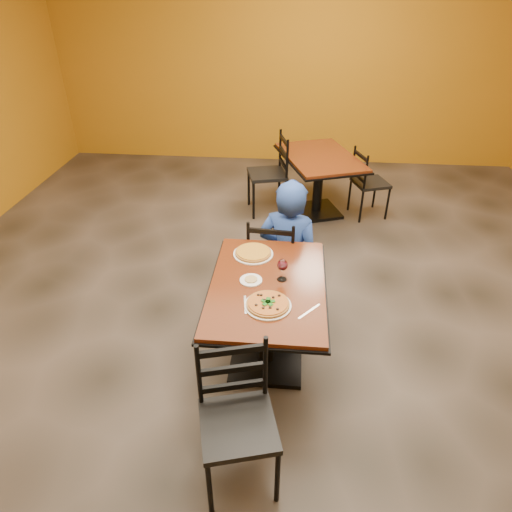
# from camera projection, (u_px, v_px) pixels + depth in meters

# --- Properties ---
(floor) EXTENTS (7.00, 8.00, 0.01)m
(floor) POSITION_uv_depth(u_px,v_px,m) (270.00, 319.00, 3.99)
(floor) COLOR black
(floor) RESTS_ON ground
(wall_back) EXTENTS (7.00, 0.01, 3.00)m
(wall_back) POSITION_uv_depth(u_px,v_px,m) (290.00, 60.00, 6.55)
(wall_back) COLOR #AF6E13
(wall_back) RESTS_ON ground
(table_main) EXTENTS (0.83, 1.23, 0.75)m
(table_main) POSITION_uv_depth(u_px,v_px,m) (267.00, 305.00, 3.27)
(table_main) COLOR #611E0F
(table_main) RESTS_ON floor
(table_second) EXTENTS (1.16, 1.40, 0.75)m
(table_second) POSITION_uv_depth(u_px,v_px,m) (319.00, 171.00, 5.45)
(table_second) COLOR #611E0F
(table_second) RESTS_ON floor
(chair_main_near) EXTENTS (0.51, 0.51, 0.93)m
(chair_main_near) POSITION_uv_depth(u_px,v_px,m) (238.00, 426.00, 2.52)
(chair_main_near) COLOR black
(chair_main_near) RESTS_ON floor
(chair_main_far) EXTENTS (0.44, 0.44, 0.90)m
(chair_main_far) POSITION_uv_depth(u_px,v_px,m) (273.00, 260.00, 3.99)
(chair_main_far) COLOR black
(chair_main_far) RESTS_ON floor
(chair_second_left) EXTENTS (0.54, 0.54, 0.98)m
(chair_second_left) POSITION_uv_depth(u_px,v_px,m) (267.00, 174.00, 5.54)
(chair_second_left) COLOR black
(chair_second_left) RESTS_ON floor
(chair_second_right) EXTENTS (0.49, 0.49, 0.85)m
(chair_second_right) POSITION_uv_depth(u_px,v_px,m) (370.00, 183.00, 5.48)
(chair_second_right) COLOR black
(chair_second_right) RESTS_ON floor
(diner) EXTENTS (0.66, 0.53, 1.15)m
(diner) POSITION_uv_depth(u_px,v_px,m) (289.00, 240.00, 4.03)
(diner) COLOR navy
(diner) RESTS_ON floor
(plate_main) EXTENTS (0.31, 0.31, 0.01)m
(plate_main) POSITION_uv_depth(u_px,v_px,m) (268.00, 305.00, 2.96)
(plate_main) COLOR white
(plate_main) RESTS_ON table_main
(pizza_main) EXTENTS (0.28, 0.28, 0.02)m
(pizza_main) POSITION_uv_depth(u_px,v_px,m) (268.00, 304.00, 2.95)
(pizza_main) COLOR maroon
(pizza_main) RESTS_ON plate_main
(plate_far) EXTENTS (0.31, 0.31, 0.01)m
(plate_far) POSITION_uv_depth(u_px,v_px,m) (253.00, 254.00, 3.49)
(plate_far) COLOR white
(plate_far) RESTS_ON table_main
(pizza_far) EXTENTS (0.28, 0.28, 0.02)m
(pizza_far) POSITION_uv_depth(u_px,v_px,m) (253.00, 252.00, 3.48)
(pizza_far) COLOR gold
(pizza_far) RESTS_ON plate_far
(side_plate) EXTENTS (0.16, 0.16, 0.01)m
(side_plate) POSITION_uv_depth(u_px,v_px,m) (251.00, 280.00, 3.20)
(side_plate) COLOR white
(side_plate) RESTS_ON table_main
(dip) EXTENTS (0.09, 0.09, 0.01)m
(dip) POSITION_uv_depth(u_px,v_px,m) (251.00, 279.00, 3.19)
(dip) COLOR tan
(dip) RESTS_ON side_plate
(wine_glass) EXTENTS (0.08, 0.08, 0.18)m
(wine_glass) POSITION_uv_depth(u_px,v_px,m) (282.00, 269.00, 3.17)
(wine_glass) COLOR white
(wine_glass) RESTS_ON table_main
(fork) EXTENTS (0.04, 0.19, 0.00)m
(fork) POSITION_uv_depth(u_px,v_px,m) (245.00, 305.00, 2.97)
(fork) COLOR silver
(fork) RESTS_ON table_main
(knife) EXTENTS (0.15, 0.17, 0.00)m
(knife) POSITION_uv_depth(u_px,v_px,m) (309.00, 311.00, 2.91)
(knife) COLOR silver
(knife) RESTS_ON table_main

